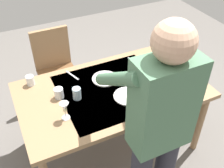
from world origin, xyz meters
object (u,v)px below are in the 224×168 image
(wine_bottle, at_px, (162,88))
(dinner_plate_far, at_px, (105,79))
(water_cup_near_right, at_px, (59,93))
(person_server, at_px, (158,129))
(water_cup_near_left, at_px, (77,93))
(wine_glass_left, at_px, (65,108))
(serving_bowl_pasta, at_px, (173,75))
(chair_near, at_px, (56,65))
(dinner_plate_near, at_px, (127,96))
(dining_table, at_px, (112,95))
(water_cup_far_left, at_px, (30,80))

(wine_bottle, xyz_separation_m, dinner_plate_far, (0.31, -0.42, -0.10))
(wine_bottle, height_order, water_cup_near_right, wine_bottle)
(person_server, xyz_separation_m, water_cup_near_left, (0.27, -0.73, -0.18))
(wine_glass_left, distance_m, serving_bowl_pasta, 1.02)
(chair_near, xyz_separation_m, water_cup_near_right, (0.16, 0.76, 0.25))
(dinner_plate_near, bearing_deg, water_cup_near_left, -22.79)
(person_server, relative_size, serving_bowl_pasta, 5.63)
(dining_table, height_order, water_cup_far_left, water_cup_far_left)
(chair_near, bearing_deg, dinner_plate_near, 109.42)
(wine_glass_left, height_order, water_cup_near_left, wine_glass_left)
(water_cup_far_left, distance_m, serving_bowl_pasta, 1.25)
(dinner_plate_near, xyz_separation_m, dinner_plate_far, (0.07, -0.30, 0.00))
(person_server, distance_m, water_cup_near_right, 0.92)
(chair_near, bearing_deg, wine_bottle, 117.55)
(wine_glass_left, bearing_deg, chair_near, -100.24)
(chair_near, distance_m, dinner_plate_far, 0.78)
(dining_table, relative_size, chair_near, 1.74)
(chair_near, height_order, wine_bottle, wine_bottle)
(dining_table, distance_m, water_cup_far_left, 0.71)
(wine_glass_left, xyz_separation_m, dinner_plate_far, (-0.46, -0.31, -0.10))
(person_server, bearing_deg, water_cup_near_right, -63.59)
(person_server, relative_size, water_cup_near_left, 16.44)
(wine_bottle, distance_m, dinner_plate_near, 0.29)
(dining_table, height_order, dinner_plate_near, dinner_plate_near)
(water_cup_near_left, bearing_deg, wine_glass_left, 49.10)
(wine_bottle, distance_m, dinner_plate_far, 0.54)
(chair_near, distance_m, water_cup_near_left, 0.87)
(chair_near, distance_m, water_cup_near_right, 0.81)
(water_cup_near_left, distance_m, dinner_plate_far, 0.34)
(dinner_plate_near, bearing_deg, serving_bowl_pasta, -174.43)
(wine_glass_left, height_order, water_cup_far_left, wine_glass_left)
(wine_bottle, distance_m, serving_bowl_pasta, 0.31)
(dinner_plate_far, bearing_deg, wine_glass_left, 34.15)
(chair_near, xyz_separation_m, water_cup_near_left, (0.03, 0.83, 0.25))
(dining_table, relative_size, wine_glass_left, 10.49)
(chair_near, relative_size, wine_glass_left, 6.03)
(water_cup_near_right, relative_size, serving_bowl_pasta, 0.30)
(dining_table, bearing_deg, dinner_plate_far, -88.84)
(dinner_plate_near, bearing_deg, person_server, 79.33)
(water_cup_near_right, bearing_deg, water_cup_near_left, 150.34)
(wine_bottle, relative_size, water_cup_far_left, 3.36)
(dining_table, bearing_deg, chair_near, -71.64)
(water_cup_far_left, xyz_separation_m, serving_bowl_pasta, (-1.16, 0.46, -0.01))
(water_cup_near_left, bearing_deg, dining_table, 178.10)
(chair_near, height_order, water_cup_far_left, chair_near)
(person_server, bearing_deg, dinner_plate_far, -92.30)
(wine_bottle, xyz_separation_m, dinner_plate_near, (0.24, -0.13, -0.10))
(person_server, relative_size, wine_glass_left, 11.19)
(water_cup_far_left, bearing_deg, water_cup_near_left, 131.28)
(dining_table, bearing_deg, person_server, 87.00)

